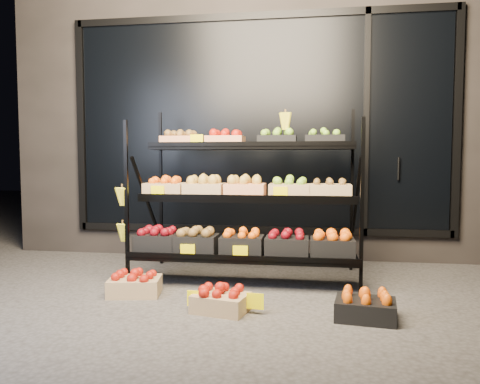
# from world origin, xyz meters

# --- Properties ---
(ground) EXTENTS (24.00, 24.00, 0.00)m
(ground) POSITION_xyz_m (0.00, 0.00, 0.00)
(ground) COLOR #514F4C
(ground) RESTS_ON ground
(building) EXTENTS (6.00, 2.08, 3.50)m
(building) POSITION_xyz_m (0.00, 2.59, 1.75)
(building) COLOR #2D2826
(building) RESTS_ON ground
(display_rack) EXTENTS (2.18, 1.02, 1.73)m
(display_rack) POSITION_xyz_m (-0.02, 0.60, 0.79)
(display_rack) COLOR black
(display_rack) RESTS_ON ground
(tag_floor_a) EXTENTS (0.13, 0.01, 0.12)m
(tag_floor_a) POSITION_xyz_m (-0.25, -0.40, 0.06)
(tag_floor_a) COLOR #FFEB00
(tag_floor_a) RESTS_ON ground
(tag_floor_b) EXTENTS (0.13, 0.01, 0.12)m
(tag_floor_b) POSITION_xyz_m (0.20, -0.40, 0.06)
(tag_floor_b) COLOR #FFEB00
(tag_floor_b) RESTS_ON ground
(floor_crate_left) EXTENTS (0.47, 0.38, 0.21)m
(floor_crate_left) POSITION_xyz_m (-0.87, -0.05, 0.10)
(floor_crate_left) COLOR tan
(floor_crate_left) RESTS_ON ground
(floor_crate_midright) EXTENTS (0.45, 0.37, 0.20)m
(floor_crate_midright) POSITION_xyz_m (-0.06, -0.38, 0.09)
(floor_crate_midright) COLOR tan
(floor_crate_midright) RESTS_ON ground
(floor_crate_right) EXTENTS (0.46, 0.36, 0.21)m
(floor_crate_right) POSITION_xyz_m (1.00, -0.39, 0.10)
(floor_crate_right) COLOR black
(floor_crate_right) RESTS_ON ground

